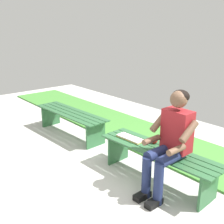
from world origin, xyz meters
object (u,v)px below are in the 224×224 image
object	(u,v)px
bench_near	(158,157)
person_seated	(170,139)
book_open	(130,138)
bench_far	(71,118)
apple	(154,140)

from	to	relation	value
bench_near	person_seated	bearing A→B (deg)	158.43
bench_near	book_open	world-z (taller)	book_open
bench_far	apple	distance (m)	1.93
apple	book_open	xyz separation A→B (m)	(0.32, 0.13, -0.03)
bench_near	apple	xyz separation A→B (m)	(0.15, -0.10, 0.15)
bench_far	book_open	xyz separation A→B (m)	(-1.60, 0.03, 0.12)
book_open	bench_near	bearing A→B (deg)	-178.45
bench_far	book_open	size ratio (longest dim) A/B	4.01
bench_far	person_seated	distance (m)	2.35
person_seated	bench_far	bearing A→B (deg)	-2.47
bench_near	apple	bearing A→B (deg)	-32.96
apple	bench_far	bearing A→B (deg)	2.87
person_seated	apple	distance (m)	0.49
bench_far	book_open	bearing A→B (deg)	178.75
bench_near	bench_far	size ratio (longest dim) A/B	1.01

